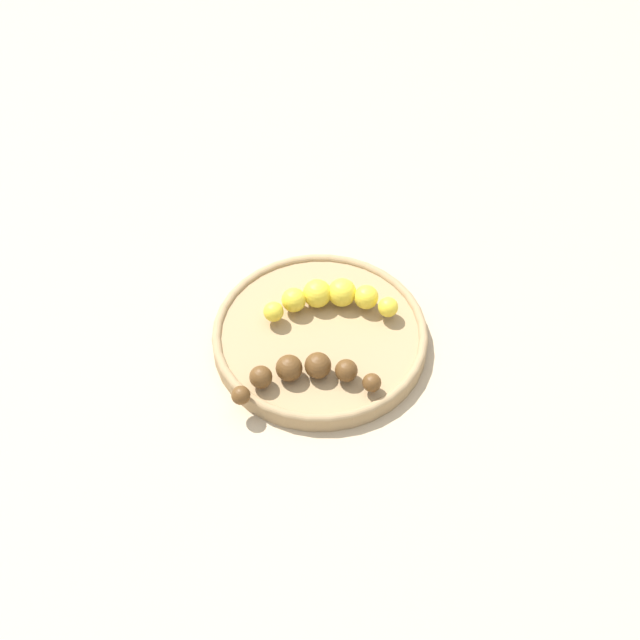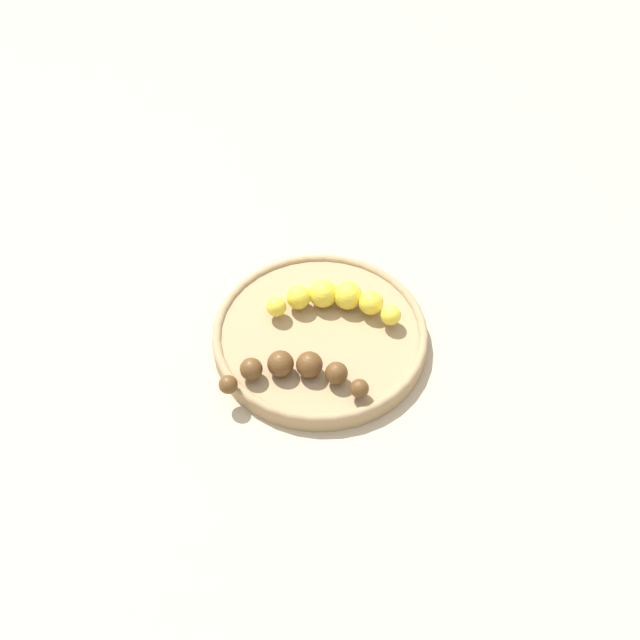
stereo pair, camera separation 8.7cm
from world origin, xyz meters
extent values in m
plane|color=tan|center=(0.00, 0.00, 0.00)|extent=(2.40, 2.40, 0.00)
cylinder|color=#A08259|center=(0.00, 0.00, 0.01)|extent=(0.24, 0.24, 0.02)
torus|color=#A08259|center=(0.00, 0.00, 0.02)|extent=(0.24, 0.24, 0.01)
sphere|color=#593819|center=(0.03, 0.09, 0.03)|extent=(0.02, 0.02, 0.02)
sphere|color=#593819|center=(0.03, 0.06, 0.03)|extent=(0.02, 0.02, 0.02)
sphere|color=#593819|center=(0.05, 0.04, 0.03)|extent=(0.03, 0.03, 0.03)
sphere|color=#593819|center=(0.07, 0.01, 0.03)|extent=(0.03, 0.03, 0.03)
sphere|color=#593819|center=(0.09, 0.00, 0.03)|extent=(0.02, 0.02, 0.02)
sphere|color=#593819|center=(0.12, 0.00, 0.03)|extent=(0.02, 0.02, 0.02)
sphere|color=yellow|center=(-0.06, 0.04, 0.04)|extent=(0.02, 0.02, 0.02)
sphere|color=yellow|center=(-0.06, 0.02, 0.04)|extent=(0.03, 0.03, 0.03)
sphere|color=yellow|center=(-0.05, -0.01, 0.04)|extent=(0.03, 0.03, 0.03)
sphere|color=yellow|center=(-0.03, -0.03, 0.04)|extent=(0.03, 0.03, 0.03)
sphere|color=yellow|center=(-0.01, -0.04, 0.04)|extent=(0.03, 0.03, 0.03)
sphere|color=yellow|center=(0.02, -0.05, 0.04)|extent=(0.02, 0.02, 0.02)
camera|label=1|loc=(0.43, 0.36, 0.70)|focal=45.63mm
camera|label=2|loc=(0.37, 0.43, 0.70)|focal=45.63mm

